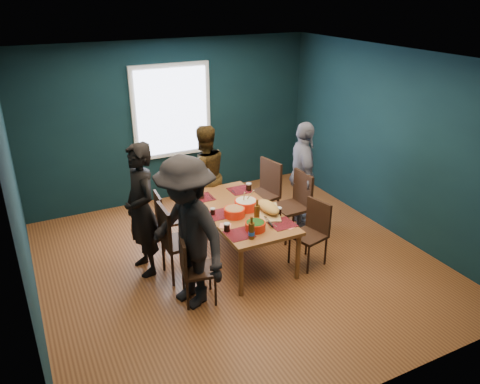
{
  "coord_description": "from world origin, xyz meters",
  "views": [
    {
      "loc": [
        -2.39,
        -4.87,
        3.45
      ],
      "look_at": [
        0.1,
        0.14,
        0.98
      ],
      "focal_mm": 35.0,
      "sensor_mm": 36.0,
      "label": 1
    }
  ],
  "objects_px": {
    "person_far_left": "(141,210)",
    "bowl_dumpling": "(246,204)",
    "chair_right_far": "(265,188)",
    "chair_left_far": "(165,216)",
    "chair_right_near": "(313,228)",
    "bowl_salad": "(234,212)",
    "bowl_herbs": "(255,226)",
    "chair_left_mid": "(174,236)",
    "chair_left_near": "(191,265)",
    "person_back": "(204,175)",
    "dining_table": "(240,215)",
    "cutting_board": "(268,208)",
    "person_right": "(303,175)",
    "person_near_left": "(187,234)",
    "chair_right_mid": "(296,200)"
  },
  "relations": [
    {
      "from": "chair_left_mid",
      "to": "person_far_left",
      "type": "xyz_separation_m",
      "value": [
        -0.3,
        0.32,
        0.29
      ]
    },
    {
      "from": "person_right",
      "to": "bowl_salad",
      "type": "height_order",
      "value": "person_right"
    },
    {
      "from": "chair_left_far",
      "to": "chair_right_near",
      "type": "relative_size",
      "value": 0.93
    },
    {
      "from": "chair_left_mid",
      "to": "chair_right_far",
      "type": "height_order",
      "value": "chair_right_far"
    },
    {
      "from": "bowl_salad",
      "to": "bowl_herbs",
      "type": "height_order",
      "value": "bowl_salad"
    },
    {
      "from": "person_right",
      "to": "bowl_herbs",
      "type": "bearing_deg",
      "value": 145.78
    },
    {
      "from": "chair_left_mid",
      "to": "bowl_dumpling",
      "type": "xyz_separation_m",
      "value": [
        1.06,
        0.1,
        0.18
      ]
    },
    {
      "from": "chair_left_near",
      "to": "person_far_left",
      "type": "xyz_separation_m",
      "value": [
        -0.31,
        0.9,
        0.38
      ]
    },
    {
      "from": "bowl_salad",
      "to": "bowl_herbs",
      "type": "relative_size",
      "value": 1.09
    },
    {
      "from": "chair_left_near",
      "to": "person_far_left",
      "type": "distance_m",
      "value": 1.03
    },
    {
      "from": "person_back",
      "to": "bowl_herbs",
      "type": "xyz_separation_m",
      "value": [
        -0.05,
        -1.75,
        -0.03
      ]
    },
    {
      "from": "bowl_salad",
      "to": "chair_left_mid",
      "type": "bearing_deg",
      "value": 178.07
    },
    {
      "from": "person_right",
      "to": "bowl_herbs",
      "type": "distance_m",
      "value": 1.67
    },
    {
      "from": "chair_left_far",
      "to": "chair_left_mid",
      "type": "xyz_separation_m",
      "value": [
        -0.15,
        -0.8,
        0.1
      ]
    },
    {
      "from": "chair_left_far",
      "to": "cutting_board",
      "type": "relative_size",
      "value": 1.13
    },
    {
      "from": "chair_right_far",
      "to": "chair_right_near",
      "type": "relative_size",
      "value": 1.17
    },
    {
      "from": "person_right",
      "to": "chair_right_mid",
      "type": "bearing_deg",
      "value": 153.62
    },
    {
      "from": "chair_right_near",
      "to": "cutting_board",
      "type": "bearing_deg",
      "value": 131.99
    },
    {
      "from": "person_back",
      "to": "bowl_salad",
      "type": "distance_m",
      "value": 1.3
    },
    {
      "from": "dining_table",
      "to": "person_back",
      "type": "bearing_deg",
      "value": 92.09
    },
    {
      "from": "chair_right_far",
      "to": "person_far_left",
      "type": "distance_m",
      "value": 2.12
    },
    {
      "from": "bowl_dumpling",
      "to": "chair_left_near",
      "type": "bearing_deg",
      "value": -147.29
    },
    {
      "from": "chair_right_mid",
      "to": "bowl_herbs",
      "type": "distance_m",
      "value": 1.31
    },
    {
      "from": "dining_table",
      "to": "bowl_herbs",
      "type": "height_order",
      "value": "bowl_herbs"
    },
    {
      "from": "chair_left_near",
      "to": "person_back",
      "type": "relative_size",
      "value": 0.54
    },
    {
      "from": "chair_right_far",
      "to": "cutting_board",
      "type": "relative_size",
      "value": 1.41
    },
    {
      "from": "chair_left_near",
      "to": "chair_right_near",
      "type": "distance_m",
      "value": 1.76
    },
    {
      "from": "person_back",
      "to": "cutting_board",
      "type": "relative_size",
      "value": 2.16
    },
    {
      "from": "person_right",
      "to": "bowl_dumpling",
      "type": "bearing_deg",
      "value": 128.51
    },
    {
      "from": "chair_left_mid",
      "to": "person_right",
      "type": "bearing_deg",
      "value": 13.4
    },
    {
      "from": "person_right",
      "to": "person_near_left",
      "type": "xyz_separation_m",
      "value": [
        -2.26,
        -1.08,
        0.09
      ]
    },
    {
      "from": "person_right",
      "to": "cutting_board",
      "type": "bearing_deg",
      "value": 143.43
    },
    {
      "from": "person_far_left",
      "to": "bowl_dumpling",
      "type": "bearing_deg",
      "value": 75.08
    },
    {
      "from": "chair_left_far",
      "to": "chair_right_mid",
      "type": "xyz_separation_m",
      "value": [
        1.82,
        -0.57,
        0.1
      ]
    },
    {
      "from": "chair_right_far",
      "to": "chair_left_far",
      "type": "bearing_deg",
      "value": 168.08
    },
    {
      "from": "chair_left_mid",
      "to": "person_right",
      "type": "distance_m",
      "value": 2.31
    },
    {
      "from": "bowl_dumpling",
      "to": "bowl_herbs",
      "type": "xyz_separation_m",
      "value": [
        -0.17,
        -0.58,
        -0.01
      ]
    },
    {
      "from": "chair_left_near",
      "to": "person_back",
      "type": "bearing_deg",
      "value": 74.86
    },
    {
      "from": "chair_left_mid",
      "to": "bowl_salad",
      "type": "bearing_deg",
      "value": -1.14
    },
    {
      "from": "dining_table",
      "to": "bowl_dumpling",
      "type": "relative_size",
      "value": 5.88
    },
    {
      "from": "person_back",
      "to": "bowl_dumpling",
      "type": "height_order",
      "value": "person_back"
    },
    {
      "from": "person_near_left",
      "to": "bowl_dumpling",
      "type": "xyz_separation_m",
      "value": [
        1.09,
        0.67,
        -0.15
      ]
    },
    {
      "from": "chair_right_far",
      "to": "chair_right_mid",
      "type": "distance_m",
      "value": 0.59
    },
    {
      "from": "bowl_salad",
      "to": "bowl_herbs",
      "type": "xyz_separation_m",
      "value": [
        0.06,
        -0.46,
        -0.0
      ]
    },
    {
      "from": "chair_right_mid",
      "to": "bowl_salad",
      "type": "relative_size",
      "value": 3.57
    },
    {
      "from": "bowl_dumpling",
      "to": "cutting_board",
      "type": "bearing_deg",
      "value": -50.55
    },
    {
      "from": "chair_right_mid",
      "to": "chair_right_near",
      "type": "height_order",
      "value": "chair_right_mid"
    },
    {
      "from": "person_far_left",
      "to": "bowl_herbs",
      "type": "relative_size",
      "value": 6.91
    },
    {
      "from": "chair_right_mid",
      "to": "cutting_board",
      "type": "distance_m",
      "value": 0.82
    },
    {
      "from": "chair_left_far",
      "to": "person_back",
      "type": "xyz_separation_m",
      "value": [
        0.79,
        0.46,
        0.31
      ]
    }
  ]
}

